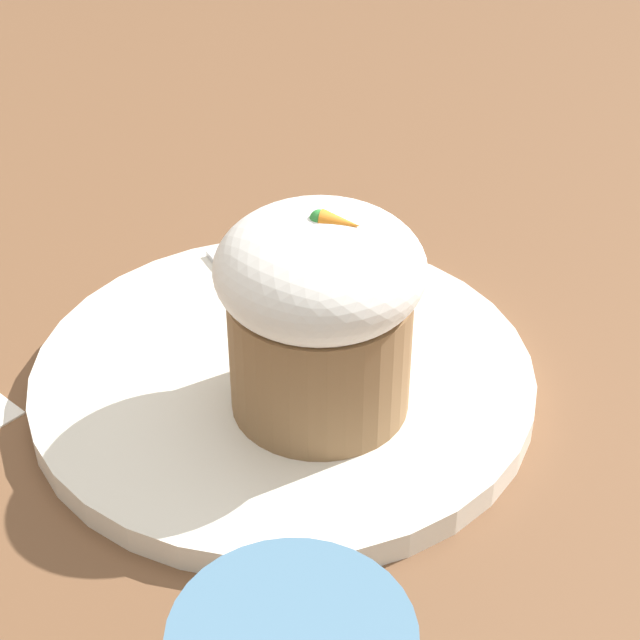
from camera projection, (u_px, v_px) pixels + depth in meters
name	position (u px, v px, depth m)	size (l,w,h in m)	color
ground_plane	(283.00, 389.00, 0.58)	(4.00, 4.00, 0.00)	brown
dessert_plate	(283.00, 378.00, 0.57)	(0.27, 0.27, 0.01)	white
carrot_cake	(320.00, 309.00, 0.51)	(0.10, 0.10, 0.11)	olive
spoon	(271.00, 317.00, 0.60)	(0.10, 0.09, 0.01)	silver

